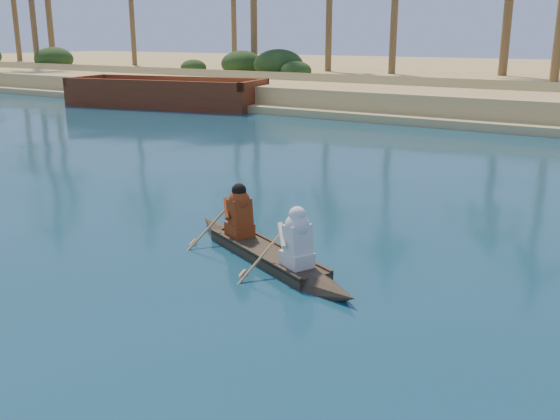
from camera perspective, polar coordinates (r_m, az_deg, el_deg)
The scene contains 4 objects.
sandy_embankment at distance 53.77m, azimuth 18.10°, elevation 11.27°, with size 150.00×51.00×1.50m.
shrub_cluster at distance 39.12m, azimuth 12.04°, elevation 11.29°, with size 100.00×6.00×2.40m, color black, non-canonical shape.
canoe at distance 11.41m, azimuth -1.26°, elevation -3.23°, with size 4.96×2.73×1.41m.
barge_mid at distance 37.07m, azimuth -10.39°, elevation 10.32°, with size 11.87×6.04×1.89m.
Camera 1 is at (14.09, -4.89, 3.97)m, focal length 40.00 mm.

